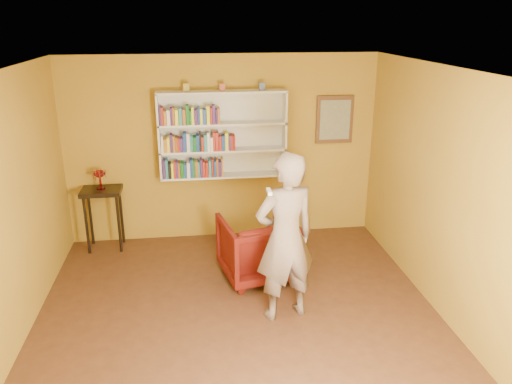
# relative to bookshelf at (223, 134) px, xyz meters

# --- Properties ---
(room_shell) EXTENTS (5.30, 5.80, 2.88)m
(room_shell) POSITION_rel_bookshelf_xyz_m (0.00, -2.41, -0.58)
(room_shell) COLOR #452716
(room_shell) RESTS_ON ground
(bookshelf) EXTENTS (1.80, 0.29, 1.23)m
(bookshelf) POSITION_rel_bookshelf_xyz_m (0.00, 0.00, 0.00)
(bookshelf) COLOR white
(bookshelf) RESTS_ON room_shell
(books_row_lower) EXTENTS (0.85, 0.19, 0.27)m
(books_row_lower) POSITION_rel_bookshelf_xyz_m (-0.44, -0.10, -0.46)
(books_row_lower) COLOR #482570
(books_row_lower) RESTS_ON bookshelf
(books_row_middle) EXTENTS (1.02, 0.19, 0.27)m
(books_row_middle) POSITION_rel_bookshelf_xyz_m (-0.35, -0.11, -0.09)
(books_row_middle) COLOR white
(books_row_middle) RESTS_ON bookshelf
(books_row_upper) EXTENTS (0.82, 0.19, 0.27)m
(books_row_upper) POSITION_rel_bookshelf_xyz_m (-0.45, -0.11, 0.29)
(books_row_upper) COLOR #482570
(books_row_upper) RESTS_ON bookshelf
(ornament_left) EXTENTS (0.08, 0.08, 0.11)m
(ornament_left) POSITION_rel_bookshelf_xyz_m (-0.48, -0.06, 0.68)
(ornament_left) COLOR olive
(ornament_left) RESTS_ON bookshelf
(ornament_centre) EXTENTS (0.07, 0.07, 0.10)m
(ornament_centre) POSITION_rel_bookshelf_xyz_m (0.01, -0.06, 0.67)
(ornament_centre) COLOR #AB4839
(ornament_centre) RESTS_ON bookshelf
(ornament_right) EXTENTS (0.08, 0.08, 0.11)m
(ornament_right) POSITION_rel_bookshelf_xyz_m (0.56, -0.06, 0.67)
(ornament_right) COLOR slate
(ornament_right) RESTS_ON bookshelf
(framed_painting) EXTENTS (0.55, 0.05, 0.70)m
(framed_painting) POSITION_rel_bookshelf_xyz_m (1.65, 0.05, 0.16)
(framed_painting) COLOR #513017
(framed_painting) RESTS_ON room_shell
(console_table) EXTENTS (0.55, 0.42, 0.90)m
(console_table) POSITION_rel_bookshelf_xyz_m (-1.73, -0.16, -0.85)
(console_table) COLOR black
(console_table) RESTS_ON ground
(ruby_lustre) EXTENTS (0.17, 0.17, 0.28)m
(ruby_lustre) POSITION_rel_bookshelf_xyz_m (-1.73, -0.16, -0.49)
(ruby_lustre) COLOR maroon
(ruby_lustre) RESTS_ON console_table
(armchair) EXTENTS (1.02, 1.04, 0.81)m
(armchair) POSITION_rel_bookshelf_xyz_m (0.33, -1.28, -1.19)
(armchair) COLOR #490605
(armchair) RESTS_ON ground
(person) EXTENTS (0.79, 0.62, 1.89)m
(person) POSITION_rel_bookshelf_xyz_m (0.51, -2.20, -0.65)
(person) COLOR #766356
(person) RESTS_ON ground
(game_remote) EXTENTS (0.04, 0.15, 0.04)m
(game_remote) POSITION_rel_bookshelf_xyz_m (0.29, -2.43, -0.03)
(game_remote) COLOR white
(game_remote) RESTS_ON person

